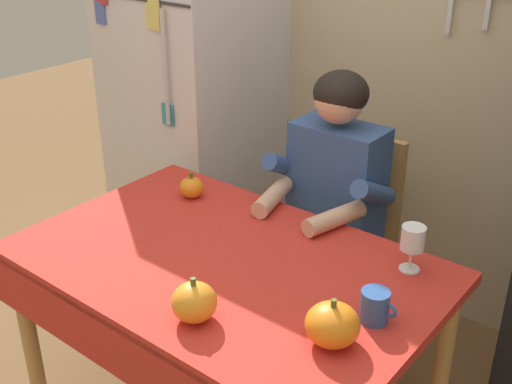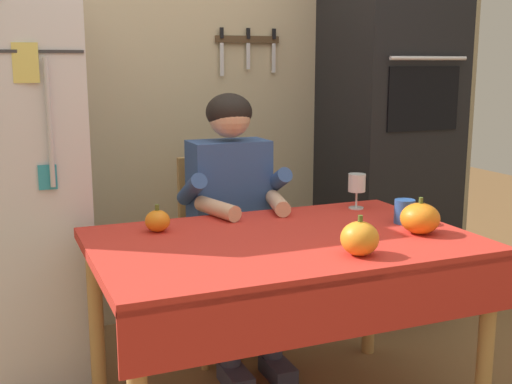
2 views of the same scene
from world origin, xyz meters
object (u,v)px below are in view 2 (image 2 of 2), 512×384
pumpkin_large (158,221)px  pumpkin_medium (360,238)px  chair_behind_person (221,244)px  seated_person (234,206)px  coffee_mug (405,211)px  pumpkin_small (420,218)px  refrigerator (0,175)px  wall_oven (388,124)px  dining_table (285,261)px  wine_glass (357,184)px

pumpkin_large → pumpkin_medium: pumpkin_medium is taller
pumpkin_large → chair_behind_person: bearing=49.3°
seated_person → coffee_mug: size_ratio=11.29×
pumpkin_small → refrigerator: bearing=145.4°
coffee_mug → pumpkin_small: bearing=-105.2°
chair_behind_person → coffee_mug: bearing=-55.3°
wall_oven → pumpkin_medium: wall_oven is taller
refrigerator → pumpkin_small: bearing=-34.6°
dining_table → wall_oven: bearing=41.3°
seated_person → pumpkin_medium: (0.12, -0.88, 0.06)m
refrigerator → chair_behind_person: size_ratio=1.94×
wall_oven → pumpkin_medium: (-0.90, -1.20, -0.25)m
wine_glass → pumpkin_small: wine_glass is taller
dining_table → seated_person: bearing=87.6°
pumpkin_large → pumpkin_small: 1.00m
wall_oven → pumpkin_small: 1.20m
refrigerator → pumpkin_medium: refrigerator is taller
chair_behind_person → seated_person: seated_person is taller
seated_person → refrigerator: bearing=164.0°
wine_glass → pumpkin_small: 0.47m
wall_oven → pumpkin_large: wall_oven is taller
dining_table → pumpkin_medium: 0.34m
refrigerator → pumpkin_medium: size_ratio=13.02×
wall_oven → pumpkin_small: (-0.54, -1.04, -0.25)m
dining_table → wine_glass: bearing=34.1°
wall_oven → coffee_mug: bearing=-119.5°
refrigerator → wine_glass: 1.55m
refrigerator → wall_oven: wall_oven is taller
seated_person → wine_glass: (0.48, -0.26, 0.11)m
refrigerator → pumpkin_large: bearing=-47.6°
wall_oven → pumpkin_large: size_ratio=19.83×
seated_person → dining_table: bearing=-92.4°
wine_glass → pumpkin_large: wine_glass is taller
refrigerator → pumpkin_small: size_ratio=12.03×
coffee_mug → pumpkin_large: (-0.96, 0.25, -0.01)m
refrigerator → pumpkin_small: 1.77m
pumpkin_large → dining_table: bearing=-35.4°
chair_behind_person → pumpkin_small: (0.48, -0.91, 0.29)m
wall_oven → pumpkin_large: 1.61m
refrigerator → dining_table: size_ratio=1.29×
pumpkin_small → wine_glass: bearing=89.8°
pumpkin_medium → wine_glass: bearing=59.7°
coffee_mug → wine_glass: bearing=97.7°
chair_behind_person → pumpkin_medium: chair_behind_person is taller
coffee_mug → wine_glass: 0.31m
chair_behind_person → pumpkin_medium: bearing=-83.6°
pumpkin_medium → coffee_mug: bearing=37.9°
wine_glass → pumpkin_medium: size_ratio=1.14×
seated_person → coffee_mug: 0.77m
wall_oven → wine_glass: size_ratio=13.38×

